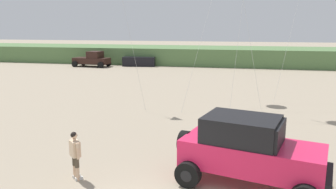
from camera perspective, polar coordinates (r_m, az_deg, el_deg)
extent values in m
cube|color=#567A47|center=(47.05, 13.05, 6.40)|extent=(90.00, 9.29, 2.24)
cube|color=#EA2151|center=(11.21, 13.98, -10.08)|extent=(4.72, 2.87, 0.90)
cube|color=#EA2151|center=(10.87, 22.68, -9.24)|extent=(1.48, 1.91, 0.12)
cube|color=black|center=(11.00, 12.41, -5.72)|extent=(2.66, 2.27, 0.80)
cube|color=black|center=(10.80, 18.61, -6.61)|extent=(0.51, 1.64, 0.72)
cube|color=black|center=(11.09, 25.73, -12.65)|extent=(0.64, 1.80, 0.28)
cylinder|color=black|center=(11.84, 2.91, -8.03)|extent=(0.48, 0.82, 0.77)
cylinder|color=black|center=(12.17, 23.19, -11.91)|extent=(0.89, 0.50, 0.84)
cylinder|color=black|center=(12.17, 23.19, -11.91)|extent=(0.45, 0.40, 0.38)
cylinder|color=black|center=(12.79, 7.15, -9.90)|extent=(0.89, 0.50, 0.84)
cylinder|color=black|center=(12.79, 7.15, -9.90)|extent=(0.45, 0.40, 0.38)
cylinder|color=black|center=(11.02, 3.42, -13.46)|extent=(0.89, 0.50, 0.84)
cylinder|color=black|center=(11.02, 3.42, -13.46)|extent=(0.45, 0.40, 0.38)
cylinder|color=#DBB28E|center=(12.08, -15.55, -12.46)|extent=(0.14, 0.14, 0.49)
cylinder|color=#4C4233|center=(11.93, -15.66, -10.73)|extent=(0.15, 0.15, 0.36)
cube|color=silver|center=(12.17, -15.32, -13.27)|extent=(0.26, 0.27, 0.10)
cylinder|color=#DBB28E|center=(11.89, -15.18, -12.84)|extent=(0.14, 0.14, 0.49)
cylinder|color=#4C4233|center=(11.74, -15.28, -11.09)|extent=(0.15, 0.15, 0.36)
cube|color=silver|center=(11.98, -14.94, -13.66)|extent=(0.26, 0.27, 0.10)
cube|color=beige|center=(11.67, -15.59, -8.86)|extent=(0.47, 0.46, 0.54)
cylinder|color=#DBB28E|center=(11.90, -16.01, -8.53)|extent=(0.09, 0.09, 0.56)
cylinder|color=beige|center=(11.84, -16.07, -7.67)|extent=(0.11, 0.11, 0.16)
cylinder|color=#DBB28E|center=(11.45, -15.14, -9.29)|extent=(0.09, 0.09, 0.56)
cylinder|color=beige|center=(11.38, -15.19, -8.40)|extent=(0.11, 0.11, 0.16)
cylinder|color=#DBB28E|center=(11.57, -15.67, -7.42)|extent=(0.10, 0.10, 0.08)
sphere|color=#DBB28E|center=(11.52, -15.71, -6.73)|extent=(0.21, 0.21, 0.21)
sphere|color=black|center=(11.51, -15.79, -6.65)|extent=(0.21, 0.21, 0.21)
cube|color=black|center=(44.37, -12.91, 5.64)|extent=(4.74, 2.26, 0.76)
cube|color=black|center=(44.03, -12.33, 6.67)|extent=(1.74, 1.92, 0.84)
cylinder|color=black|center=(44.44, -10.13, 5.27)|extent=(0.78, 0.32, 0.76)
cylinder|color=black|center=(42.60, -11.42, 4.96)|extent=(0.78, 0.32, 0.76)
cylinder|color=black|center=(46.24, -14.23, 5.33)|extent=(0.78, 0.32, 0.76)
cylinder|color=black|center=(44.48, -15.64, 5.03)|extent=(0.78, 0.32, 0.76)
cube|color=black|center=(44.09, -4.91, 5.64)|extent=(4.37, 2.18, 1.20)
cylinder|color=silver|center=(25.44, 20.86, 12.48)|extent=(2.62, 4.77, 11.55)
cylinder|color=silver|center=(21.79, 5.71, 9.51)|extent=(1.60, 5.26, 8.57)
cylinder|color=silver|center=(20.70, -6.40, 9.47)|extent=(2.10, 1.07, 8.62)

